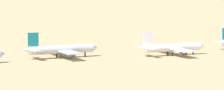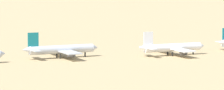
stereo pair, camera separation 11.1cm
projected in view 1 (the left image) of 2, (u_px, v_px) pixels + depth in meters
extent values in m
plane|color=tan|center=(71.00, 61.00, 277.29)|extent=(4000.00, 4000.00, 0.00)
cone|color=silver|center=(2.00, 54.00, 270.88)|extent=(3.16, 3.75, 3.37)
cylinder|color=silver|center=(61.00, 49.00, 285.58)|extent=(29.40, 5.06, 3.66)
cone|color=silver|center=(95.00, 48.00, 292.21)|extent=(2.91, 3.60, 3.47)
cone|color=silver|center=(26.00, 50.00, 278.90)|extent=(3.80, 3.28, 3.11)
cube|color=#14727A|center=(33.00, 40.00, 279.74)|extent=(4.77, 0.69, 5.94)
cube|color=silver|center=(31.00, 49.00, 283.52)|extent=(3.22, 6.35, 0.33)
cube|color=silver|center=(36.00, 51.00, 276.92)|extent=(3.22, 6.35, 0.33)
cube|color=silver|center=(63.00, 50.00, 286.02)|extent=(7.62, 29.52, 0.51)
cylinder|color=slate|center=(60.00, 52.00, 292.73)|extent=(3.38, 2.17, 2.01)
cylinder|color=slate|center=(71.00, 55.00, 280.35)|extent=(3.38, 2.17, 2.01)
cylinder|color=black|center=(85.00, 54.00, 290.52)|extent=(0.64, 0.64, 2.01)
cylinder|color=black|center=(57.00, 55.00, 287.30)|extent=(0.64, 0.64, 2.01)
cylinder|color=black|center=(60.00, 56.00, 283.34)|extent=(0.64, 0.64, 2.01)
cylinder|color=white|center=(173.00, 47.00, 294.29)|extent=(28.19, 4.48, 3.51)
cone|color=white|center=(202.00, 46.00, 300.46)|extent=(2.75, 3.42, 3.34)
cone|color=white|center=(142.00, 48.00, 288.06)|extent=(3.61, 3.10, 2.98)
cube|color=white|center=(148.00, 38.00, 288.83)|extent=(4.58, 0.60, 5.71)
cube|color=white|center=(145.00, 47.00, 292.48)|extent=(3.01, 6.06, 0.32)
cube|color=white|center=(152.00, 49.00, 286.10)|extent=(3.01, 6.06, 0.32)
cube|color=white|center=(174.00, 48.00, 294.70)|extent=(6.94, 28.28, 0.49)
cylinder|color=slate|center=(169.00, 50.00, 301.17)|extent=(3.22, 2.04, 1.93)
cylinder|color=slate|center=(183.00, 53.00, 289.21)|extent=(3.22, 2.04, 1.93)
cylinder|color=black|center=(193.00, 52.00, 298.89)|extent=(0.61, 0.61, 1.93)
cylinder|color=black|center=(168.00, 53.00, 295.96)|extent=(0.61, 0.61, 1.93)
cylinder|color=black|center=(172.00, 54.00, 292.14)|extent=(0.61, 0.61, 1.93)
cone|color=silver|center=(221.00, 42.00, 311.02)|extent=(3.85, 3.42, 2.93)
cube|color=silver|center=(221.00, 42.00, 315.47)|extent=(3.61, 6.21, 0.31)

